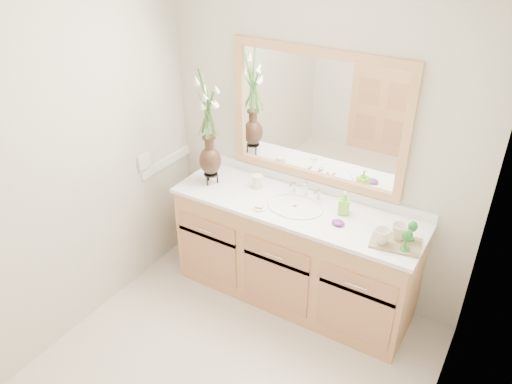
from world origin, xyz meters
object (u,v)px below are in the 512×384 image
Objects in this scene: soap_bottle at (344,204)px; flower_vase at (208,117)px; tray at (396,243)px; tumbler at (257,181)px.

flower_vase is at bearing 163.92° from soap_bottle.
flower_vase reaches higher than tray.
tray is (0.43, -0.17, -0.07)m from soap_bottle.
tray is at bearing -8.52° from tumbler.
flower_vase reaches higher than soap_bottle.
flower_vase reaches higher than tumbler.
tumbler is 0.66× the size of soap_bottle.
soap_bottle is (1.03, 0.13, -0.47)m from flower_vase.
soap_bottle is at bearing 7.00° from flower_vase.
flower_vase is 7.95× the size of tumbler.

